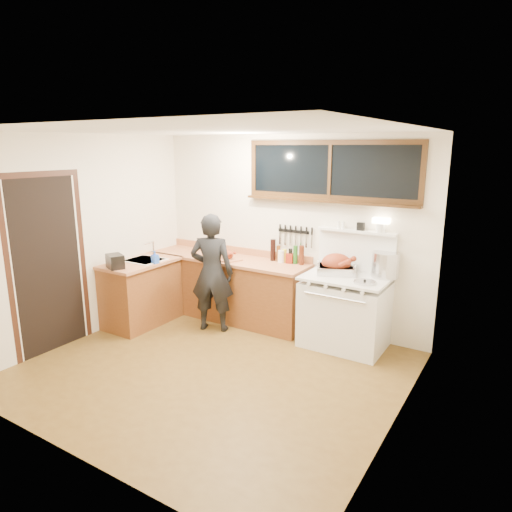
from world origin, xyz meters
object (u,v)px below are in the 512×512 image
Objects in this scene: cutting_board at (228,256)px; roast_turkey at (337,265)px; vintage_stove at (345,310)px; man at (212,273)px.

roast_turkey reaches higher than cutting_board.
roast_turkey is (1.56, 0.13, 0.05)m from cutting_board.
vintage_stove is 2.84× the size of roast_turkey.
cutting_board is 1.57m from roast_turkey.
man is at bearing -161.96° from roast_turkey.
man is at bearing -89.25° from cutting_board.
vintage_stove is at bearing 14.76° from man.
roast_turkey is at bearing 4.79° from cutting_board.
cutting_board is at bearing -175.21° from roast_turkey.
man is (-1.71, -0.45, 0.33)m from vintage_stove.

